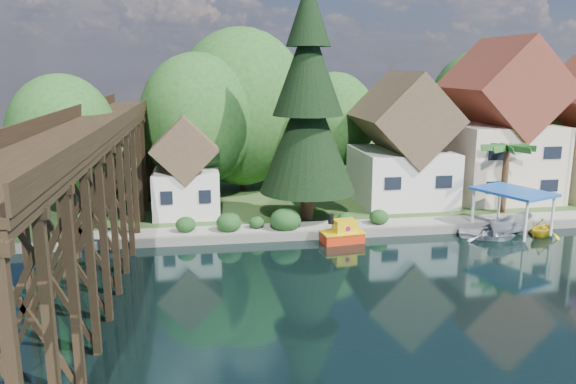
% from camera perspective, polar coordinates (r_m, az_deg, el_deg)
% --- Properties ---
extents(ground, '(140.00, 140.00, 0.00)m').
position_cam_1_polar(ground, '(32.78, 9.11, -8.73)').
color(ground, black).
rests_on(ground, ground).
extents(bank, '(140.00, 52.00, 0.50)m').
position_cam_1_polar(bank, '(64.79, -0.01, 2.30)').
color(bank, '#294B1E').
rests_on(bank, ground).
extents(seawall, '(60.00, 0.40, 0.62)m').
position_cam_1_polar(seawall, '(41.09, 11.08, -3.93)').
color(seawall, slate).
rests_on(seawall, ground).
extents(promenade, '(50.00, 2.60, 0.06)m').
position_cam_1_polar(promenade, '(42.89, 13.03, -3.02)').
color(promenade, gray).
rests_on(promenade, bank).
extents(trestle_bridge, '(4.12, 44.18, 9.30)m').
position_cam_1_polar(trestle_bridge, '(35.37, -18.92, 1.35)').
color(trestle_bridge, black).
rests_on(trestle_bridge, ground).
extents(house_left, '(7.64, 8.64, 11.02)m').
position_cam_1_polar(house_left, '(48.45, 11.50, 4.40)').
color(house_left, silver).
rests_on(house_left, bank).
extents(house_center, '(8.65, 9.18, 13.89)m').
position_cam_1_polar(house_center, '(52.51, 20.69, 5.87)').
color(house_center, beige).
rests_on(house_center, bank).
extents(shed, '(5.09, 5.40, 7.85)m').
position_cam_1_polar(shed, '(44.26, -10.33, 1.97)').
color(shed, silver).
rests_on(shed, bank).
extents(bg_trees, '(49.90, 13.30, 10.57)m').
position_cam_1_polar(bg_trees, '(51.57, 3.26, 7.52)').
color(bg_trees, '#382314').
rests_on(bg_trees, bank).
extents(shrubs, '(15.76, 2.47, 1.70)m').
position_cam_1_polar(shrubs, '(40.03, -1.17, -2.77)').
color(shrubs, '#173E16').
rests_on(shrubs, bank).
extents(conifer, '(7.16, 7.16, 17.63)m').
position_cam_1_polar(conifer, '(41.46, 2.03, 8.66)').
color(conifer, '#382314').
rests_on(conifer, bank).
extents(palm_tree, '(4.87, 4.87, 5.76)m').
position_cam_1_polar(palm_tree, '(47.04, 21.38, 4.03)').
color(palm_tree, '#382314').
rests_on(palm_tree, bank).
extents(tugboat, '(3.10, 1.98, 2.11)m').
position_cam_1_polar(tugboat, '(38.89, 5.58, -4.21)').
color(tugboat, red).
rests_on(tugboat, ground).
extents(boat_white_a, '(4.67, 4.12, 0.80)m').
position_cam_1_polar(boat_white_a, '(42.01, 19.57, -3.94)').
color(boat_white_a, white).
rests_on(boat_white_a, ground).
extents(boat_canopy, '(5.18, 6.06, 3.29)m').
position_cam_1_polar(boat_canopy, '(43.25, 21.73, -2.26)').
color(boat_canopy, silver).
rests_on(boat_canopy, ground).
extents(boat_yellow, '(3.65, 3.50, 1.49)m').
position_cam_1_polar(boat_yellow, '(43.92, 24.48, -3.19)').
color(boat_yellow, yellow).
rests_on(boat_yellow, ground).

